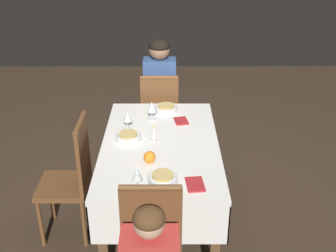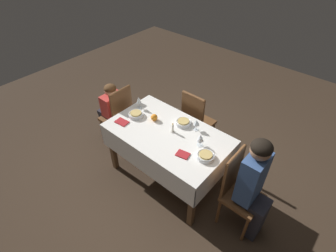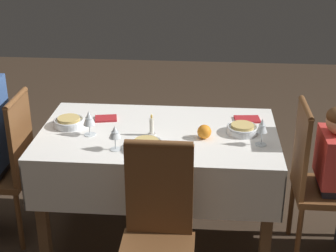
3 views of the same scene
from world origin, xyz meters
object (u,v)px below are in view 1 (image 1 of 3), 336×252
orange_fruit (150,157)px  napkin_spare_side (195,184)px  wine_glass_east (137,175)px  candle_centerpiece (154,135)px  chair_west (160,117)px  bowl_west (166,108)px  wine_glass_south (127,117)px  bowl_south (128,137)px  chair_south (72,175)px  napkin_red_folded (181,121)px  dining_table (160,155)px  bowl_east (163,178)px  wine_glass_west (152,108)px  person_adult_denim (160,93)px

orange_fruit → napkin_spare_side: orange_fruit is taller
wine_glass_east → candle_centerpiece: 0.64m
chair_west → bowl_west: (0.39, 0.06, 0.27)m
wine_glass_south → napkin_spare_side: size_ratio=0.85×
candle_centerpiece → bowl_south: bearing=-92.7°
chair_west → chair_south: same height
napkin_spare_side → napkin_red_folded: bearing=-176.2°
dining_table → orange_fruit: size_ratio=17.26×
napkin_red_folded → napkin_spare_side: (0.88, 0.06, 0.00)m
dining_table → chair_west: size_ratio=1.45×
bowl_south → dining_table: bearing=79.8°
chair_south → orange_fruit: chair_south is taller
bowl_east → candle_centerpiece: size_ratio=1.41×
bowl_east → napkin_red_folded: bowl_east is taller
candle_centerpiece → wine_glass_south: bearing=-131.0°
wine_glass_south → napkin_red_folded: 0.45m
wine_glass_west → bowl_west: bearing=143.5°
person_adult_denim → bowl_west: bearing=96.6°
chair_west → bowl_south: bearing=76.6°
bowl_west → orange_fruit: 0.83m
person_adult_denim → wine_glass_east: 1.69m
chair_south → napkin_spare_side: bearing=61.3°
bowl_east → orange_fruit: (-0.22, -0.09, 0.01)m
dining_table → chair_west: bearing=-178.7°
person_adult_denim → napkin_red_folded: bearing=103.9°
napkin_spare_side → bowl_west: bearing=-170.6°
bowl_east → bowl_south: 0.60m
bowl_west → wine_glass_south: wine_glass_south is taller
chair_south → candle_centerpiece: chair_south is taller
bowl_west → napkin_red_folded: bearing=30.6°
chair_west → chair_south: size_ratio=1.00×
chair_south → bowl_south: chair_south is taller
chair_south → bowl_south: size_ratio=5.26×
person_adult_denim → napkin_spare_side: 1.64m
bowl_south → wine_glass_south: 0.19m
bowl_east → candle_centerpiece: candle_centerpiece is taller
wine_glass_west → bowl_south: bearing=-24.6°
person_adult_denim → bowl_west: 0.54m
chair_south → wine_glass_west: 0.81m
chair_south → wine_glass_west: size_ratio=6.48×
chair_west → wine_glass_south: chair_west is taller
wine_glass_west → napkin_spare_side: size_ratio=0.91×
bowl_east → napkin_red_folded: bearing=170.7°
napkin_spare_side → wine_glass_east: bearing=-80.8°
chair_west → bowl_west: size_ratio=5.23×
bowl_east → bowl_south: (-0.54, -0.26, -0.00)m
dining_table → chair_south: bearing=-84.8°
bowl_west → wine_glass_south: 0.45m
napkin_red_folded → napkin_spare_side: bearing=3.8°
chair_west → candle_centerpiece: 0.95m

